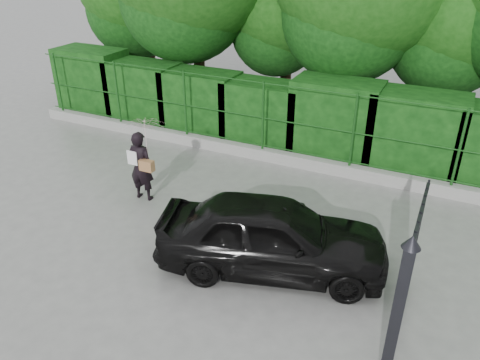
% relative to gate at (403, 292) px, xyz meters
% --- Properties ---
extents(ground, '(80.00, 80.00, 0.00)m').
position_rel_gate_xyz_m(ground, '(-4.60, 0.72, -1.19)').
color(ground, gray).
extents(kerb, '(14.00, 0.25, 0.30)m').
position_rel_gate_xyz_m(kerb, '(-4.60, 5.22, -1.04)').
color(kerb, '#9E9E99').
rests_on(kerb, ground).
extents(fence, '(14.13, 0.06, 1.80)m').
position_rel_gate_xyz_m(fence, '(-4.38, 5.22, 0.01)').
color(fence, '#164715').
rests_on(fence, kerb).
extents(hedge, '(14.20, 1.20, 2.08)m').
position_rel_gate_xyz_m(hedge, '(-4.62, 6.22, -0.22)').
color(hedge, black).
rests_on(hedge, ground).
extents(gate, '(0.22, 2.33, 2.36)m').
position_rel_gate_xyz_m(gate, '(0.00, 0.00, 0.00)').
color(gate, black).
rests_on(gate, ground).
extents(woman, '(0.90, 0.91, 1.88)m').
position_rel_gate_xyz_m(woman, '(-5.68, 2.23, 0.05)').
color(woman, black).
rests_on(woman, ground).
extents(car, '(4.25, 2.63, 1.35)m').
position_rel_gate_xyz_m(car, '(-2.27, 1.15, -0.51)').
color(car, black).
rests_on(car, ground).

